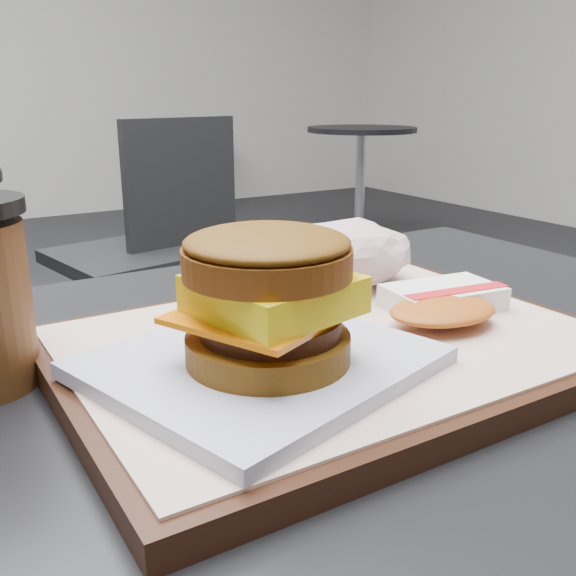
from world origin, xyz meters
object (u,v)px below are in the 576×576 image
at_px(customer_table, 340,558).
at_px(serving_tray, 333,349).
at_px(crumpled_wrapper, 345,253).
at_px(hash_brown, 443,303).
at_px(neighbor_chair, 148,239).
at_px(breakfast_sandwich, 266,313).

relative_size(customer_table, serving_tray, 2.11).
bearing_deg(crumpled_wrapper, hash_brown, -82.69).
distance_m(serving_tray, hash_brown, 0.10).
height_order(serving_tray, neighbor_chair, neighbor_chair).
height_order(serving_tray, hash_brown, hash_brown).
bearing_deg(breakfast_sandwich, hash_brown, 7.12).
relative_size(serving_tray, neighbor_chair, 0.43).
relative_size(breakfast_sandwich, crumpled_wrapper, 1.77).
relative_size(hash_brown, crumpled_wrapper, 0.95).
bearing_deg(hash_brown, serving_tray, 174.36).
relative_size(customer_table, breakfast_sandwich, 3.49).
xyz_separation_m(breakfast_sandwich, hash_brown, (0.17, 0.02, -0.03)).
bearing_deg(crumpled_wrapper, serving_tray, -130.08).
bearing_deg(customer_table, hash_brown, -13.02).
xyz_separation_m(serving_tray, hash_brown, (0.10, -0.01, 0.02)).
xyz_separation_m(hash_brown, neighbor_chair, (0.31, 1.58, -0.29)).
bearing_deg(serving_tray, crumpled_wrapper, 49.92).
height_order(serving_tray, breakfast_sandwich, breakfast_sandwich).
distance_m(hash_brown, crumpled_wrapper, 0.11).
bearing_deg(serving_tray, hash_brown, -5.64).
height_order(breakfast_sandwich, hash_brown, breakfast_sandwich).
relative_size(hash_brown, neighbor_chair, 0.14).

